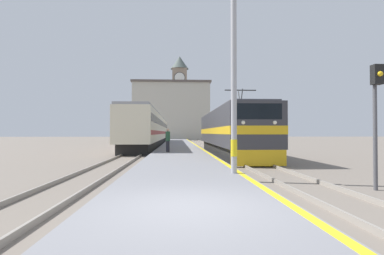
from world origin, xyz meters
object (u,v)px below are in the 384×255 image
Objects in this scene: locomotive_train at (229,132)px; catenary_mast at (236,46)px; person_on_platform at (168,140)px; clock_tower at (180,95)px; signal_post at (376,106)px; passenger_train at (152,130)px.

catenary_mast is at bearing -98.72° from locomotive_train.
clock_tower is (1.43, 61.52, 11.21)m from person_on_platform.
catenary_mast is 0.38× the size of clock_tower.
locomotive_train is 14.69m from signal_post.
signal_post is (6.70, -13.57, 1.33)m from person_on_platform.
clock_tower is 75.92m from signal_post.
catenary_mast is 12.63m from person_on_platform.
person_on_platform is at bearing -168.51° from locomotive_train.
catenary_mast is at bearing -76.66° from person_on_platform.
clock_tower is at bearing 93.14° from locomotive_train.
catenary_mast is 73.70m from clock_tower.
person_on_platform is at bearing -81.59° from passenger_train.
locomotive_train is at bearing 81.28° from catenary_mast.
passenger_train is at bearing -95.43° from clock_tower.
passenger_train is 33.13m from signal_post.
signal_post is at bearing -24.68° from catenary_mast.
signal_post is at bearing -73.53° from passenger_train.
locomotive_train is at bearing 11.49° from person_on_platform.
clock_tower is at bearing 91.07° from catenary_mast.
signal_post is (9.39, -31.77, 0.40)m from passenger_train.
passenger_train is 9.88× the size of signal_post.
locomotive_train is 61.57m from clock_tower.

